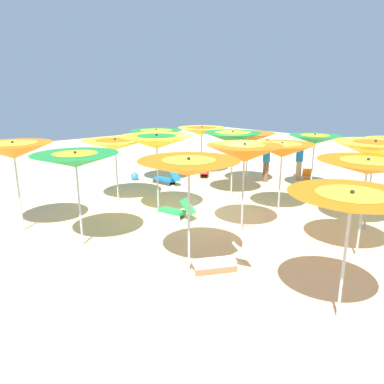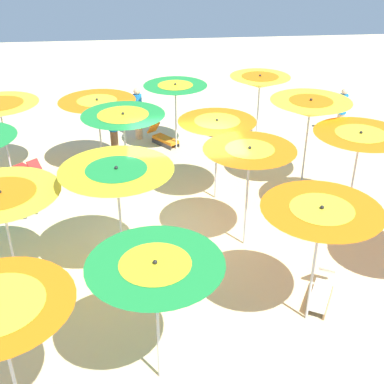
{
  "view_description": "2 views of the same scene",
  "coord_description": "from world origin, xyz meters",
  "px_view_note": "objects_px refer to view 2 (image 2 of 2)",
  "views": [
    {
      "loc": [
        -8.27,
        -7.43,
        3.76
      ],
      "look_at": [
        -1.48,
        0.14,
        0.94
      ],
      "focal_mm": 34.29,
      "sensor_mm": 36.0,
      "label": 1
    },
    {
      "loc": [
        -10.51,
        0.88,
        6.79
      ],
      "look_at": [
        -0.11,
        -0.17,
        0.98
      ],
      "focal_mm": 47.47,
      "sensor_mm": 36.0,
      "label": 2
    }
  ],
  "objects_px": {
    "beach_umbrella_1": "(175,90)",
    "beach_umbrella_4": "(310,108)",
    "beach_umbrella_2": "(98,107)",
    "beach_umbrella_3": "(0,109)",
    "beach_umbrella_0": "(260,82)",
    "lounger_1": "(153,257)",
    "lounger_2": "(321,292)",
    "beach_umbrella_5": "(217,128)",
    "beach_umbrella_13": "(321,217)",
    "beach_umbrella_6": "(123,122)",
    "beachgoer_1": "(342,111)",
    "lounger_0": "(164,138)",
    "beach_umbrella_8": "(360,139)",
    "beach_umbrella_14": "(156,273)",
    "beachgoer_2": "(138,112)",
    "beach_umbrella_11": "(1,200)",
    "lounger_4": "(10,210)",
    "beach_umbrella_10": "(117,178)",
    "beachgoer_0": "(113,127)",
    "lounger_3": "(28,170)",
    "beach_umbrella_9": "(249,158)"
  },
  "relations": [
    {
      "from": "beach_umbrella_9",
      "to": "beachgoer_1",
      "type": "bearing_deg",
      "value": -36.0
    },
    {
      "from": "lounger_1",
      "to": "lounger_4",
      "type": "height_order",
      "value": "lounger_1"
    },
    {
      "from": "beach_umbrella_11",
      "to": "beach_umbrella_10",
      "type": "bearing_deg",
      "value": -86.21
    },
    {
      "from": "beach_umbrella_8",
      "to": "beach_umbrella_2",
      "type": "bearing_deg",
      "value": 61.14
    },
    {
      "from": "beach_umbrella_4",
      "to": "beachgoer_2",
      "type": "relative_size",
      "value": 1.43
    },
    {
      "from": "beach_umbrella_0",
      "to": "beachgoer_2",
      "type": "relative_size",
      "value": 1.28
    },
    {
      "from": "beach_umbrella_6",
      "to": "lounger_1",
      "type": "distance_m",
      "value": 3.76
    },
    {
      "from": "beach_umbrella_6",
      "to": "lounger_2",
      "type": "height_order",
      "value": "beach_umbrella_6"
    },
    {
      "from": "lounger_4",
      "to": "beach_umbrella_13",
      "type": "bearing_deg",
      "value": 137.54
    },
    {
      "from": "beach_umbrella_8",
      "to": "beach_umbrella_14",
      "type": "xyz_separation_m",
      "value": [
        -4.54,
        4.92,
        0.04
      ]
    },
    {
      "from": "lounger_4",
      "to": "beach_umbrella_9",
      "type": "bearing_deg",
      "value": 154.46
    },
    {
      "from": "beach_umbrella_0",
      "to": "beach_umbrella_10",
      "type": "height_order",
      "value": "beach_umbrella_10"
    },
    {
      "from": "beach_umbrella_4",
      "to": "lounger_4",
      "type": "distance_m",
      "value": 8.14
    },
    {
      "from": "beach_umbrella_1",
      "to": "lounger_0",
      "type": "bearing_deg",
      "value": 42.62
    },
    {
      "from": "beach_umbrella_4",
      "to": "beach_umbrella_5",
      "type": "height_order",
      "value": "beach_umbrella_4"
    },
    {
      "from": "beach_umbrella_0",
      "to": "beach_umbrella_8",
      "type": "bearing_deg",
      "value": -165.98
    },
    {
      "from": "lounger_0",
      "to": "lounger_2",
      "type": "bearing_deg",
      "value": -18.92
    },
    {
      "from": "beachgoer_1",
      "to": "beach_umbrella_4",
      "type": "bearing_deg",
      "value": -160.33
    },
    {
      "from": "beach_umbrella_11",
      "to": "beachgoer_2",
      "type": "distance_m",
      "value": 7.94
    },
    {
      "from": "lounger_0",
      "to": "beachgoer_1",
      "type": "distance_m",
      "value": 6.12
    },
    {
      "from": "beach_umbrella_9",
      "to": "beach_umbrella_10",
      "type": "bearing_deg",
      "value": 106.01
    },
    {
      "from": "beach_umbrella_4",
      "to": "beach_umbrella_14",
      "type": "xyz_separation_m",
      "value": [
        -6.39,
        4.29,
        -0.08
      ]
    },
    {
      "from": "beach_umbrella_2",
      "to": "beach_umbrella_5",
      "type": "bearing_deg",
      "value": -124.27
    },
    {
      "from": "beach_umbrella_5",
      "to": "beach_umbrella_10",
      "type": "xyz_separation_m",
      "value": [
        -3.01,
        2.39,
        0.28
      ]
    },
    {
      "from": "beach_umbrella_1",
      "to": "beach_umbrella_9",
      "type": "distance_m",
      "value": 5.66
    },
    {
      "from": "beach_umbrella_14",
      "to": "beach_umbrella_2",
      "type": "bearing_deg",
      "value": 9.61
    },
    {
      "from": "beach_umbrella_2",
      "to": "beachgoer_1",
      "type": "height_order",
      "value": "beach_umbrella_2"
    },
    {
      "from": "beach_umbrella_3",
      "to": "lounger_3",
      "type": "height_order",
      "value": "beach_umbrella_3"
    },
    {
      "from": "beach_umbrella_5",
      "to": "beachgoer_2",
      "type": "distance_m",
      "value": 4.85
    },
    {
      "from": "beach_umbrella_0",
      "to": "lounger_0",
      "type": "bearing_deg",
      "value": 89.36
    },
    {
      "from": "beach_umbrella_0",
      "to": "beach_umbrella_4",
      "type": "relative_size",
      "value": 0.9
    },
    {
      "from": "beach_umbrella_0",
      "to": "lounger_1",
      "type": "bearing_deg",
      "value": 150.76
    },
    {
      "from": "beach_umbrella_9",
      "to": "beachgoer_0",
      "type": "height_order",
      "value": "beach_umbrella_9"
    },
    {
      "from": "beach_umbrella_3",
      "to": "beach_umbrella_8",
      "type": "relative_size",
      "value": 0.94
    },
    {
      "from": "beach_umbrella_8",
      "to": "lounger_2",
      "type": "bearing_deg",
      "value": 150.72
    },
    {
      "from": "beach_umbrella_8",
      "to": "beachgoer_1",
      "type": "relative_size",
      "value": 1.45
    },
    {
      "from": "beach_umbrella_0",
      "to": "beach_umbrella_13",
      "type": "relative_size",
      "value": 0.91
    },
    {
      "from": "beach_umbrella_6",
      "to": "beachgoer_1",
      "type": "bearing_deg",
      "value": -63.03
    },
    {
      "from": "beach_umbrella_1",
      "to": "lounger_3",
      "type": "bearing_deg",
      "value": 109.59
    },
    {
      "from": "lounger_2",
      "to": "beach_umbrella_5",
      "type": "bearing_deg",
      "value": -131.68
    },
    {
      "from": "beach_umbrella_11",
      "to": "lounger_2",
      "type": "relative_size",
      "value": 1.78
    },
    {
      "from": "beach_umbrella_14",
      "to": "beachgoer_0",
      "type": "height_order",
      "value": "beach_umbrella_14"
    },
    {
      "from": "beach_umbrella_4",
      "to": "beach_umbrella_9",
      "type": "bearing_deg",
      "value": 141.6
    },
    {
      "from": "beach_umbrella_2",
      "to": "beach_umbrella_3",
      "type": "bearing_deg",
      "value": 91.39
    },
    {
      "from": "beach_umbrella_5",
      "to": "lounger_4",
      "type": "relative_size",
      "value": 1.67
    },
    {
      "from": "beach_umbrella_1",
      "to": "beach_umbrella_4",
      "type": "bearing_deg",
      "value": -129.78
    },
    {
      "from": "beach_umbrella_1",
      "to": "beach_umbrella_0",
      "type": "bearing_deg",
      "value": -81.89
    },
    {
      "from": "beach_umbrella_1",
      "to": "beachgoer_2",
      "type": "xyz_separation_m",
      "value": [
        0.98,
        1.2,
        -1.03
      ]
    },
    {
      "from": "lounger_4",
      "to": "beachgoer_2",
      "type": "relative_size",
      "value": 0.77
    },
    {
      "from": "beach_umbrella_13",
      "to": "beach_umbrella_2",
      "type": "bearing_deg",
      "value": 31.24
    }
  ]
}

